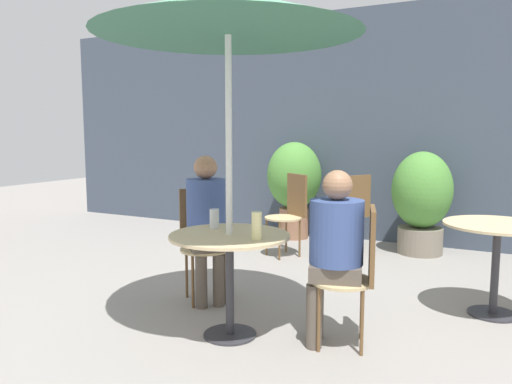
% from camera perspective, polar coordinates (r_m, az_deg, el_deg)
% --- Properties ---
extents(ground_plane, '(20.00, 20.00, 0.00)m').
position_cam_1_polar(ground_plane, '(3.64, -3.45, -16.23)').
color(ground_plane, gray).
extents(storefront_wall, '(10.00, 0.06, 3.00)m').
position_cam_1_polar(storefront_wall, '(6.69, 12.51, 7.39)').
color(storefront_wall, '#3D4756').
rests_on(storefront_wall, ground_plane).
extents(cafe_table_near, '(0.84, 0.84, 0.73)m').
position_cam_1_polar(cafe_table_near, '(3.48, -3.04, -7.07)').
color(cafe_table_near, '#2D2D33').
rests_on(cafe_table_near, ground_plane).
extents(cafe_table_far, '(0.80, 0.80, 0.73)m').
position_cam_1_polar(cafe_table_far, '(4.29, 25.82, -5.18)').
color(cafe_table_far, '#2D2D33').
rests_on(cafe_table_far, ground_plane).
extents(bistro_chair_0, '(0.46, 0.44, 0.94)m').
position_cam_1_polar(bistro_chair_0, '(3.38, 11.53, -8.19)').
color(bistro_chair_0, tan).
rests_on(bistro_chair_0, ground_plane).
extents(bistro_chair_1, '(0.48, 0.48, 0.94)m').
position_cam_1_polar(bistro_chair_1, '(4.31, -6.12, -4.79)').
color(bistro_chair_1, tan).
rests_on(bistro_chair_1, ground_plane).
extents(bistro_chair_2, '(0.47, 0.48, 0.94)m').
position_cam_1_polar(bistro_chair_2, '(5.76, 3.96, -1.79)').
color(bistro_chair_2, tan).
rests_on(bistro_chair_2, ground_plane).
extents(bistro_chair_3, '(0.48, 0.47, 0.94)m').
position_cam_1_polar(bistro_chair_3, '(5.82, 10.93, -1.81)').
color(bistro_chair_3, tan).
rests_on(bistro_chair_3, ground_plane).
extents(seated_person_0, '(0.41, 0.38, 1.18)m').
position_cam_1_polar(seated_person_0, '(3.35, 8.89, -5.75)').
color(seated_person_0, brown).
rests_on(seated_person_0, ground_plane).
extents(seated_person_1, '(0.41, 0.41, 1.24)m').
position_cam_1_polar(seated_person_1, '(4.13, -5.69, -2.79)').
color(seated_person_1, brown).
rests_on(seated_person_1, ground_plane).
extents(beer_glass_0, '(0.07, 0.07, 0.14)m').
position_cam_1_polar(beer_glass_0, '(3.66, -4.78, -3.05)').
color(beer_glass_0, silver).
rests_on(beer_glass_0, cafe_table_near).
extents(beer_glass_1, '(0.07, 0.07, 0.18)m').
position_cam_1_polar(beer_glass_1, '(3.27, 0.08, -3.87)').
color(beer_glass_1, beige).
rests_on(beer_glass_1, cafe_table_near).
extents(potted_plant_0, '(0.72, 0.72, 1.29)m').
position_cam_1_polar(potted_plant_0, '(6.67, 4.38, 1.28)').
color(potted_plant_0, '#93664C').
rests_on(potted_plant_0, ground_plane).
extents(potted_plant_1, '(0.69, 0.69, 1.20)m').
position_cam_1_polar(potted_plant_1, '(6.12, 18.41, -0.66)').
color(potted_plant_1, slate).
rests_on(potted_plant_1, ground_plane).
extents(umbrella, '(1.78, 1.78, 2.34)m').
position_cam_1_polar(umbrella, '(3.46, -3.22, 19.69)').
color(umbrella, silver).
rests_on(umbrella, ground_plane).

